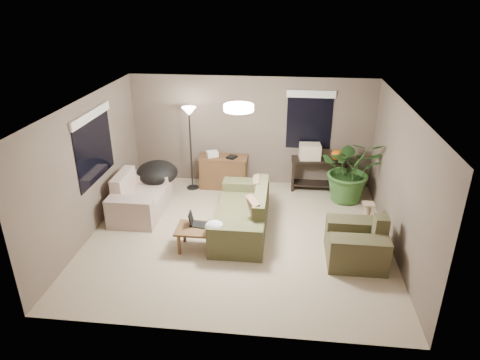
# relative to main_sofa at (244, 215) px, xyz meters

# --- Properties ---
(room_shell) EXTENTS (5.50, 5.50, 5.50)m
(room_shell) POSITION_rel_main_sofa_xyz_m (-0.06, -0.25, 0.96)
(room_shell) COLOR tan
(room_shell) RESTS_ON ground
(main_sofa) EXTENTS (0.95, 2.20, 0.85)m
(main_sofa) POSITION_rel_main_sofa_xyz_m (0.00, 0.00, 0.00)
(main_sofa) COLOR brown
(main_sofa) RESTS_ON ground
(throw_pillows) EXTENTS (0.40, 1.39, 0.47)m
(throw_pillows) POSITION_rel_main_sofa_xyz_m (0.26, 0.00, 0.36)
(throw_pillows) COLOR #8C7251
(throw_pillows) RESTS_ON main_sofa
(loveseat) EXTENTS (0.90, 1.60, 0.85)m
(loveseat) POSITION_rel_main_sofa_xyz_m (-2.19, 0.46, 0.00)
(loveseat) COLOR beige
(loveseat) RESTS_ON ground
(armchair) EXTENTS (0.95, 1.00, 0.85)m
(armchair) POSITION_rel_main_sofa_xyz_m (2.00, -0.80, 0.00)
(armchair) COLOR brown
(armchair) RESTS_ON ground
(coffee_table) EXTENTS (1.00, 0.55, 0.42)m
(coffee_table) POSITION_rel_main_sofa_xyz_m (-0.60, -0.77, 0.06)
(coffee_table) COLOR brown
(coffee_table) RESTS_ON ground
(laptop) EXTENTS (0.38, 0.28, 0.24)m
(laptop) POSITION_rel_main_sofa_xyz_m (-0.77, -0.67, 0.19)
(laptop) COLOR black
(laptop) RESTS_ON coffee_table
(plastic_bag) EXTENTS (0.34, 0.31, 0.24)m
(plastic_bag) POSITION_rel_main_sofa_xyz_m (-0.40, -0.92, 0.24)
(plastic_bag) COLOR white
(plastic_bag) RESTS_ON coffee_table
(desk) EXTENTS (1.10, 0.50, 0.75)m
(desk) POSITION_rel_main_sofa_xyz_m (-0.66, 1.86, 0.08)
(desk) COLOR brown
(desk) RESTS_ON ground
(desk_papers) EXTENTS (0.73, 0.33, 0.12)m
(desk_papers) POSITION_rel_main_sofa_xyz_m (-0.82, 1.85, 0.51)
(desk_papers) COLOR silver
(desk_papers) RESTS_ON desk
(console_table) EXTENTS (1.30, 0.40, 0.75)m
(console_table) POSITION_rel_main_sofa_xyz_m (1.53, 1.96, 0.14)
(console_table) COLOR black
(console_table) RESTS_ON ground
(pumpkin) EXTENTS (0.33, 0.33, 0.23)m
(pumpkin) POSITION_rel_main_sofa_xyz_m (1.88, 1.96, 0.57)
(pumpkin) COLOR orange
(pumpkin) RESTS_ON console_table
(cardboard_box) EXTENTS (0.48, 0.38, 0.34)m
(cardboard_box) POSITION_rel_main_sofa_xyz_m (1.28, 1.96, 0.63)
(cardboard_box) COLOR beige
(cardboard_box) RESTS_ON console_table
(papasan_chair) EXTENTS (1.18, 1.18, 0.80)m
(papasan_chair) POSITION_rel_main_sofa_xyz_m (-2.04, 1.25, 0.17)
(papasan_chair) COLOR black
(papasan_chair) RESTS_ON ground
(floor_lamp) EXTENTS (0.32, 0.32, 1.91)m
(floor_lamp) POSITION_rel_main_sofa_xyz_m (-1.37, 1.72, 1.30)
(floor_lamp) COLOR black
(floor_lamp) RESTS_ON ground
(ceiling_fixture) EXTENTS (0.50, 0.50, 0.10)m
(ceiling_fixture) POSITION_rel_main_sofa_xyz_m (-0.06, -0.25, 2.15)
(ceiling_fixture) COLOR white
(ceiling_fixture) RESTS_ON room_shell
(houseplant) EXTENTS (1.31, 1.45, 1.13)m
(houseplant) POSITION_rel_main_sofa_xyz_m (2.14, 1.49, 0.27)
(houseplant) COLOR #2D5923
(houseplant) RESTS_ON ground
(cat_scratching_post) EXTENTS (0.32, 0.32, 0.50)m
(cat_scratching_post) POSITION_rel_main_sofa_xyz_m (2.35, 0.36, -0.08)
(cat_scratching_post) COLOR tan
(cat_scratching_post) RESTS_ON ground
(window_left) EXTENTS (0.05, 1.56, 1.33)m
(window_left) POSITION_rel_main_sofa_xyz_m (-2.79, 0.05, 1.49)
(window_left) COLOR black
(window_left) RESTS_ON room_shell
(window_back) EXTENTS (1.06, 0.05, 1.33)m
(window_back) POSITION_rel_main_sofa_xyz_m (1.24, 2.22, 1.49)
(window_back) COLOR black
(window_back) RESTS_ON room_shell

